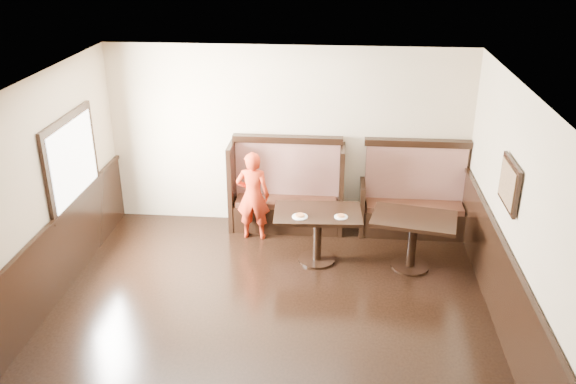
# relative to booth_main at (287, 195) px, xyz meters

# --- Properties ---
(ground) EXTENTS (7.00, 7.00, 0.00)m
(ground) POSITION_rel_booth_main_xyz_m (0.00, -3.30, -0.53)
(ground) COLOR black
(ground) RESTS_ON ground
(room_shell) EXTENTS (7.00, 7.00, 7.00)m
(room_shell) POSITION_rel_booth_main_xyz_m (-0.30, -3.01, 0.14)
(room_shell) COLOR #C3AD8D
(room_shell) RESTS_ON ground
(booth_main) EXTENTS (1.75, 0.72, 1.45)m
(booth_main) POSITION_rel_booth_main_xyz_m (0.00, 0.00, 0.00)
(booth_main) COLOR black
(booth_main) RESTS_ON ground
(booth_neighbor) EXTENTS (1.65, 0.72, 1.45)m
(booth_neighbor) POSITION_rel_booth_main_xyz_m (1.95, -0.00, -0.05)
(booth_neighbor) COLOR black
(booth_neighbor) RESTS_ON ground
(table_main) EXTENTS (1.24, 0.81, 0.76)m
(table_main) POSITION_rel_booth_main_xyz_m (0.52, -1.05, 0.06)
(table_main) COLOR black
(table_main) RESTS_ON ground
(table_neighbor) EXTENTS (1.24, 0.93, 0.78)m
(table_neighbor) POSITION_rel_booth_main_xyz_m (1.82, -1.12, 0.05)
(table_neighbor) COLOR black
(table_neighbor) RESTS_ON ground
(child) EXTENTS (0.51, 0.34, 1.38)m
(child) POSITION_rel_booth_main_xyz_m (-0.47, -0.42, 0.16)
(child) COLOR red
(child) RESTS_ON ground
(pizza_plate_left) EXTENTS (0.22, 0.22, 0.04)m
(pizza_plate_left) POSITION_rel_booth_main_xyz_m (0.29, -1.23, 0.25)
(pizza_plate_left) COLOR white
(pizza_plate_left) RESTS_ON table_main
(pizza_plate_right) EXTENTS (0.18, 0.18, 0.03)m
(pizza_plate_right) POSITION_rel_booth_main_xyz_m (0.84, -1.19, 0.25)
(pizza_plate_right) COLOR white
(pizza_plate_right) RESTS_ON table_main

